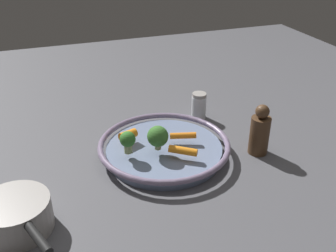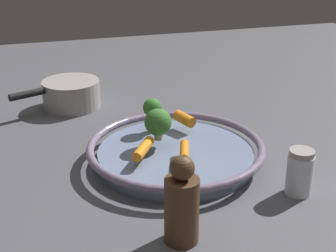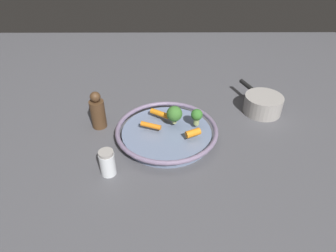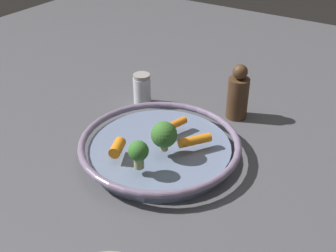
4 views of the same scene
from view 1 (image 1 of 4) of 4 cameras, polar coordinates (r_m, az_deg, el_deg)
ground_plane at (r=0.96m, az=-0.56°, el=-4.35°), size 2.03×2.03×0.00m
serving_bowl at (r=0.94m, az=-0.57°, el=-3.29°), size 0.32×0.32×0.04m
baby_carrot_left at (r=0.95m, az=-5.90°, el=-1.31°), size 0.04×0.05×0.02m
baby_carrot_center at (r=0.94m, az=2.26°, el=-1.45°), size 0.04×0.07×0.02m
baby_carrot_near_rim at (r=0.88m, az=2.21°, el=-3.64°), size 0.05×0.06×0.02m
broccoli_floret_small at (r=0.89m, az=-1.51°, el=-1.56°), size 0.05×0.05×0.06m
broccoli_floret_mid at (r=0.88m, az=-5.94°, el=-2.11°), size 0.04×0.04×0.05m
salt_shaker at (r=1.12m, az=4.56°, el=2.96°), size 0.04×0.04×0.08m
pepper_mill at (r=0.96m, az=13.34°, el=-0.86°), size 0.05×0.05×0.13m
saucepan at (r=0.79m, az=-21.41°, el=-12.17°), size 0.21×0.13×0.06m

